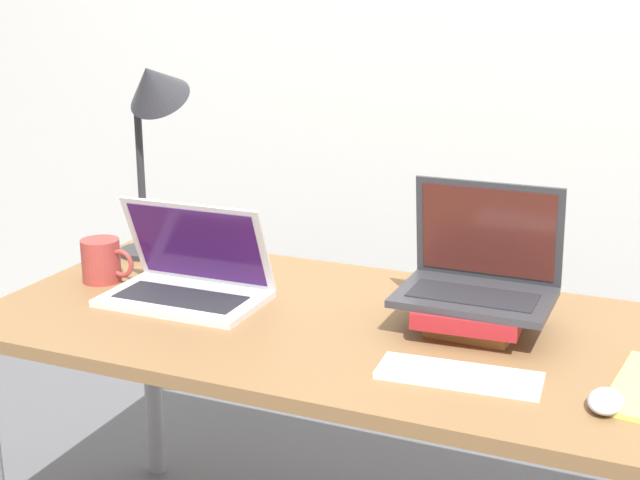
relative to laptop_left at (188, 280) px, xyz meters
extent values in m
cube|color=silver|center=(0.41, 1.13, 0.58)|extent=(8.00, 0.05, 2.70)
cube|color=brown|center=(0.41, 0.01, -0.06)|extent=(1.64, 0.77, 0.03)
cylinder|color=gray|center=(-0.35, 0.34, -0.42)|extent=(0.05, 0.05, 0.69)
cube|color=silver|center=(0.00, -0.02, -0.04)|extent=(0.37, 0.23, 0.02)
cube|color=#232328|center=(0.00, -0.04, -0.03)|extent=(0.30, 0.12, 0.00)
cube|color=silver|center=(0.00, 0.05, 0.08)|extent=(0.37, 0.09, 0.21)
cube|color=#381451|center=(0.00, 0.04, 0.07)|extent=(0.33, 0.08, 0.19)
cube|color=olive|center=(0.66, 0.09, -0.03)|extent=(0.19, 0.21, 0.03)
cube|color=maroon|center=(0.66, 0.08, 0.00)|extent=(0.23, 0.28, 0.03)
cube|color=#333338|center=(0.66, 0.07, 0.03)|extent=(0.32, 0.23, 0.02)
cube|color=#232328|center=(0.66, 0.06, 0.04)|extent=(0.27, 0.12, 0.00)
cube|color=#333338|center=(0.66, 0.17, 0.15)|extent=(0.32, 0.04, 0.23)
cube|color=#4C1E19|center=(0.66, 0.16, 0.15)|extent=(0.29, 0.03, 0.20)
cube|color=white|center=(0.70, -0.18, -0.04)|extent=(0.31, 0.13, 0.01)
cube|color=silver|center=(0.70, -0.18, -0.03)|extent=(0.29, 0.11, 0.00)
ellipsoid|color=#B2B2B7|center=(0.96, -0.19, -0.03)|extent=(0.06, 0.10, 0.03)
cylinder|color=#9E3833|center=(-0.27, 0.03, 0.01)|extent=(0.10, 0.10, 0.11)
torus|color=#9E3833|center=(-0.21, 0.03, 0.01)|extent=(0.07, 0.01, 0.07)
cylinder|color=#28282D|center=(-0.30, 0.26, -0.04)|extent=(0.14, 0.14, 0.01)
cylinder|color=#28282D|center=(-0.30, 0.26, 0.17)|extent=(0.02, 0.02, 0.41)
cone|color=#28282D|center=(-0.22, 0.22, 0.42)|extent=(0.16, 0.19, 0.17)
camera|label=1|loc=(1.06, -1.69, 0.67)|focal=50.00mm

